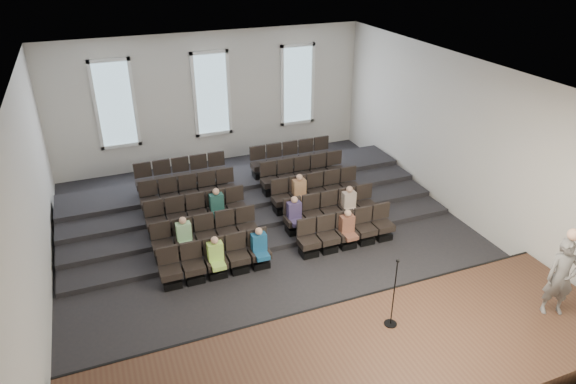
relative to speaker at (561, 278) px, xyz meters
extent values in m
plane|color=black|center=(-4.61, 5.39, -1.44)|extent=(14.00, 14.00, 0.00)
cube|color=white|center=(-4.61, 5.39, 3.57)|extent=(12.00, 14.00, 0.02)
cube|color=silver|center=(-4.61, 12.41, 1.06)|extent=(12.00, 0.04, 5.00)
cube|color=silver|center=(-4.61, -1.63, 1.06)|extent=(12.00, 0.04, 5.00)
cube|color=silver|center=(-10.63, 5.39, 1.06)|extent=(0.04, 14.00, 5.00)
cube|color=silver|center=(1.41, 5.39, 1.06)|extent=(0.04, 14.00, 5.00)
cube|color=#442C1D|center=(-4.61, 0.29, -1.19)|extent=(11.80, 3.60, 0.50)
cube|color=black|center=(-4.61, 2.06, -1.19)|extent=(11.80, 0.06, 0.52)
cube|color=black|center=(-4.61, 7.71, -1.36)|extent=(11.80, 4.80, 0.15)
cube|color=black|center=(-4.61, 8.24, -1.29)|extent=(11.80, 3.75, 0.30)
cube|color=black|center=(-4.61, 8.76, -1.21)|extent=(11.80, 2.70, 0.45)
cube|color=black|center=(-4.61, 9.29, -1.14)|extent=(11.80, 1.65, 0.60)
cube|color=black|center=(-7.74, 4.79, -1.34)|extent=(0.47, 0.43, 0.20)
cube|color=black|center=(-7.74, 4.79, -1.03)|extent=(0.55, 0.50, 0.19)
cube|color=black|center=(-7.74, 5.00, -0.62)|extent=(0.55, 0.08, 0.50)
cube|color=black|center=(-7.14, 4.79, -1.34)|extent=(0.47, 0.43, 0.20)
cube|color=black|center=(-7.14, 4.79, -1.03)|extent=(0.55, 0.50, 0.19)
cube|color=black|center=(-7.14, 5.00, -0.62)|extent=(0.55, 0.08, 0.50)
cube|color=black|center=(-6.54, 4.79, -1.34)|extent=(0.47, 0.43, 0.20)
cube|color=black|center=(-6.54, 4.79, -1.03)|extent=(0.55, 0.50, 0.19)
cube|color=black|center=(-6.54, 5.00, -0.62)|extent=(0.55, 0.08, 0.50)
cube|color=black|center=(-5.94, 4.79, -1.34)|extent=(0.47, 0.43, 0.20)
cube|color=black|center=(-5.94, 4.79, -1.03)|extent=(0.55, 0.50, 0.19)
cube|color=black|center=(-5.94, 5.00, -0.62)|extent=(0.55, 0.08, 0.50)
cube|color=black|center=(-5.34, 4.79, -1.34)|extent=(0.47, 0.43, 0.20)
cube|color=black|center=(-5.34, 4.79, -1.03)|extent=(0.55, 0.50, 0.19)
cube|color=black|center=(-5.34, 5.00, -0.62)|extent=(0.55, 0.08, 0.50)
cube|color=black|center=(-3.89, 4.79, -1.34)|extent=(0.47, 0.43, 0.20)
cube|color=black|center=(-3.89, 4.79, -1.03)|extent=(0.55, 0.50, 0.19)
cube|color=black|center=(-3.89, 5.00, -0.62)|extent=(0.55, 0.08, 0.50)
cube|color=black|center=(-3.29, 4.79, -1.34)|extent=(0.47, 0.43, 0.20)
cube|color=black|center=(-3.29, 4.79, -1.03)|extent=(0.55, 0.50, 0.19)
cube|color=black|center=(-3.29, 5.00, -0.62)|extent=(0.55, 0.08, 0.50)
cube|color=black|center=(-2.69, 4.79, -1.34)|extent=(0.47, 0.43, 0.20)
cube|color=black|center=(-2.69, 4.79, -1.03)|extent=(0.55, 0.50, 0.19)
cube|color=black|center=(-2.69, 5.00, -0.62)|extent=(0.55, 0.08, 0.50)
cube|color=black|center=(-2.09, 4.79, -1.34)|extent=(0.47, 0.43, 0.20)
cube|color=black|center=(-2.09, 4.79, -1.03)|extent=(0.55, 0.50, 0.19)
cube|color=black|center=(-2.09, 5.00, -0.62)|extent=(0.55, 0.08, 0.50)
cube|color=black|center=(-1.49, 4.79, -1.34)|extent=(0.47, 0.43, 0.20)
cube|color=black|center=(-1.49, 4.79, -1.03)|extent=(0.55, 0.50, 0.19)
cube|color=black|center=(-1.49, 5.00, -0.62)|extent=(0.55, 0.08, 0.50)
cube|color=black|center=(-7.74, 5.84, -1.19)|extent=(0.47, 0.43, 0.20)
cube|color=black|center=(-7.74, 5.84, -0.88)|extent=(0.55, 0.50, 0.19)
cube|color=black|center=(-7.74, 6.05, -0.47)|extent=(0.55, 0.08, 0.50)
cube|color=black|center=(-7.14, 5.84, -1.19)|extent=(0.47, 0.43, 0.20)
cube|color=black|center=(-7.14, 5.84, -0.88)|extent=(0.55, 0.50, 0.19)
cube|color=black|center=(-7.14, 6.05, -0.47)|extent=(0.55, 0.08, 0.50)
cube|color=black|center=(-6.54, 5.84, -1.19)|extent=(0.47, 0.43, 0.20)
cube|color=black|center=(-6.54, 5.84, -0.88)|extent=(0.55, 0.50, 0.19)
cube|color=black|center=(-6.54, 6.05, -0.47)|extent=(0.55, 0.08, 0.50)
cube|color=black|center=(-5.94, 5.84, -1.19)|extent=(0.47, 0.43, 0.20)
cube|color=black|center=(-5.94, 5.84, -0.88)|extent=(0.55, 0.50, 0.19)
cube|color=black|center=(-5.94, 6.05, -0.47)|extent=(0.55, 0.08, 0.50)
cube|color=black|center=(-5.34, 5.84, -1.19)|extent=(0.47, 0.43, 0.20)
cube|color=black|center=(-5.34, 5.84, -0.88)|extent=(0.55, 0.50, 0.19)
cube|color=black|center=(-5.34, 6.05, -0.47)|extent=(0.55, 0.08, 0.50)
cube|color=black|center=(-3.89, 5.84, -1.19)|extent=(0.47, 0.43, 0.20)
cube|color=black|center=(-3.89, 5.84, -0.88)|extent=(0.55, 0.50, 0.19)
cube|color=black|center=(-3.89, 6.05, -0.47)|extent=(0.55, 0.08, 0.50)
cube|color=black|center=(-3.29, 5.84, -1.19)|extent=(0.47, 0.43, 0.20)
cube|color=black|center=(-3.29, 5.84, -0.88)|extent=(0.55, 0.50, 0.19)
cube|color=black|center=(-3.29, 6.05, -0.47)|extent=(0.55, 0.08, 0.50)
cube|color=black|center=(-2.69, 5.84, -1.19)|extent=(0.47, 0.43, 0.20)
cube|color=black|center=(-2.69, 5.84, -0.88)|extent=(0.55, 0.50, 0.19)
cube|color=black|center=(-2.69, 6.05, -0.47)|extent=(0.55, 0.08, 0.50)
cube|color=black|center=(-2.09, 5.84, -1.19)|extent=(0.47, 0.43, 0.20)
cube|color=black|center=(-2.09, 5.84, -0.88)|extent=(0.55, 0.50, 0.19)
cube|color=black|center=(-2.09, 6.05, -0.47)|extent=(0.55, 0.08, 0.50)
cube|color=black|center=(-1.49, 5.84, -1.19)|extent=(0.47, 0.43, 0.20)
cube|color=black|center=(-1.49, 5.84, -0.88)|extent=(0.55, 0.50, 0.19)
cube|color=black|center=(-1.49, 6.05, -0.47)|extent=(0.55, 0.08, 0.50)
cube|color=black|center=(-7.74, 6.89, -1.04)|extent=(0.47, 0.42, 0.20)
cube|color=black|center=(-7.74, 6.89, -0.73)|extent=(0.55, 0.50, 0.19)
cube|color=black|center=(-7.74, 7.10, -0.32)|extent=(0.55, 0.08, 0.50)
cube|color=black|center=(-7.14, 6.89, -1.04)|extent=(0.47, 0.42, 0.20)
cube|color=black|center=(-7.14, 6.89, -0.73)|extent=(0.55, 0.50, 0.19)
cube|color=black|center=(-7.14, 7.10, -0.32)|extent=(0.55, 0.08, 0.50)
cube|color=black|center=(-6.54, 6.89, -1.04)|extent=(0.47, 0.42, 0.20)
cube|color=black|center=(-6.54, 6.89, -0.73)|extent=(0.55, 0.50, 0.19)
cube|color=black|center=(-6.54, 7.10, -0.32)|extent=(0.55, 0.08, 0.50)
cube|color=black|center=(-5.94, 6.89, -1.04)|extent=(0.47, 0.42, 0.20)
cube|color=black|center=(-5.94, 6.89, -0.73)|extent=(0.55, 0.50, 0.19)
cube|color=black|center=(-5.94, 7.10, -0.32)|extent=(0.55, 0.08, 0.50)
cube|color=black|center=(-5.34, 6.89, -1.04)|extent=(0.47, 0.42, 0.20)
cube|color=black|center=(-5.34, 6.89, -0.73)|extent=(0.55, 0.50, 0.19)
cube|color=black|center=(-5.34, 7.10, -0.32)|extent=(0.55, 0.08, 0.50)
cube|color=black|center=(-3.89, 6.89, -1.04)|extent=(0.47, 0.42, 0.20)
cube|color=black|center=(-3.89, 6.89, -0.73)|extent=(0.55, 0.50, 0.19)
cube|color=black|center=(-3.89, 7.10, -0.32)|extent=(0.55, 0.08, 0.50)
cube|color=black|center=(-3.29, 6.89, -1.04)|extent=(0.47, 0.42, 0.20)
cube|color=black|center=(-3.29, 6.89, -0.73)|extent=(0.55, 0.50, 0.19)
cube|color=black|center=(-3.29, 7.10, -0.32)|extent=(0.55, 0.08, 0.50)
cube|color=black|center=(-2.69, 6.89, -1.04)|extent=(0.47, 0.42, 0.20)
cube|color=black|center=(-2.69, 6.89, -0.73)|extent=(0.55, 0.50, 0.19)
cube|color=black|center=(-2.69, 7.10, -0.32)|extent=(0.55, 0.08, 0.50)
cube|color=black|center=(-2.09, 6.89, -1.04)|extent=(0.47, 0.42, 0.20)
cube|color=black|center=(-2.09, 6.89, -0.73)|extent=(0.55, 0.50, 0.19)
cube|color=black|center=(-2.09, 7.10, -0.32)|extent=(0.55, 0.08, 0.50)
cube|color=black|center=(-1.49, 6.89, -1.04)|extent=(0.47, 0.42, 0.20)
cube|color=black|center=(-1.49, 6.89, -0.73)|extent=(0.55, 0.50, 0.19)
cube|color=black|center=(-1.49, 7.10, -0.32)|extent=(0.55, 0.08, 0.50)
cube|color=black|center=(-7.74, 7.94, -0.89)|extent=(0.47, 0.42, 0.20)
cube|color=black|center=(-7.74, 7.94, -0.58)|extent=(0.55, 0.50, 0.19)
cube|color=black|center=(-7.74, 8.15, -0.17)|extent=(0.55, 0.08, 0.50)
cube|color=black|center=(-7.14, 7.94, -0.89)|extent=(0.47, 0.42, 0.20)
cube|color=black|center=(-7.14, 7.94, -0.58)|extent=(0.55, 0.50, 0.19)
cube|color=black|center=(-7.14, 8.15, -0.17)|extent=(0.55, 0.08, 0.50)
cube|color=black|center=(-6.54, 7.94, -0.89)|extent=(0.47, 0.42, 0.20)
cube|color=black|center=(-6.54, 7.94, -0.58)|extent=(0.55, 0.50, 0.19)
cube|color=black|center=(-6.54, 8.15, -0.17)|extent=(0.55, 0.08, 0.50)
cube|color=black|center=(-5.94, 7.94, -0.89)|extent=(0.47, 0.42, 0.20)
cube|color=black|center=(-5.94, 7.94, -0.58)|extent=(0.55, 0.50, 0.19)
cube|color=black|center=(-5.94, 8.15, -0.17)|extent=(0.55, 0.08, 0.50)
cube|color=black|center=(-5.34, 7.94, -0.89)|extent=(0.47, 0.42, 0.20)
cube|color=black|center=(-5.34, 7.94, -0.58)|extent=(0.55, 0.50, 0.19)
cube|color=black|center=(-5.34, 8.15, -0.17)|extent=(0.55, 0.08, 0.50)
cube|color=black|center=(-3.89, 7.94, -0.89)|extent=(0.47, 0.42, 0.20)
cube|color=black|center=(-3.89, 7.94, -0.58)|extent=(0.55, 0.50, 0.19)
cube|color=black|center=(-3.89, 8.15, -0.17)|extent=(0.55, 0.08, 0.50)
cube|color=black|center=(-3.29, 7.94, -0.89)|extent=(0.47, 0.42, 0.20)
cube|color=black|center=(-3.29, 7.94, -0.58)|extent=(0.55, 0.50, 0.19)
cube|color=black|center=(-3.29, 8.15, -0.17)|extent=(0.55, 0.08, 0.50)
cube|color=black|center=(-2.69, 7.94, -0.89)|extent=(0.47, 0.42, 0.20)
cube|color=black|center=(-2.69, 7.94, -0.58)|extent=(0.55, 0.50, 0.19)
cube|color=black|center=(-2.69, 8.15, -0.17)|extent=(0.55, 0.08, 0.50)
cube|color=black|center=(-2.09, 7.94, -0.89)|extent=(0.47, 0.42, 0.20)
cube|color=black|center=(-2.09, 7.94, -0.58)|extent=(0.55, 0.50, 0.19)
cube|color=black|center=(-2.09, 8.15, -0.17)|extent=(0.55, 0.08, 0.50)
cube|color=black|center=(-1.49, 7.94, -0.89)|extent=(0.47, 0.42, 0.20)
cube|color=black|center=(-1.49, 7.94, -0.58)|extent=(0.55, 0.50, 0.19)
cube|color=black|center=(-1.49, 8.15, -0.17)|extent=(0.55, 0.08, 0.50)
cube|color=black|center=(-7.74, 8.99, -0.74)|extent=(0.47, 0.42, 0.20)
cube|color=black|center=(-7.74, 8.99, -0.43)|extent=(0.55, 0.50, 0.19)
cube|color=black|center=(-7.74, 9.20, -0.02)|extent=(0.55, 0.08, 0.50)
cube|color=black|center=(-7.14, 8.99, -0.74)|extent=(0.47, 0.42, 0.20)
cube|color=black|center=(-7.14, 8.99, -0.43)|extent=(0.55, 0.50, 0.19)
cube|color=black|center=(-7.14, 9.20, -0.02)|extent=(0.55, 0.08, 0.50)
cube|color=black|center=(-6.54, 8.99, -0.74)|extent=(0.47, 0.42, 0.20)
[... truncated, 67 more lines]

